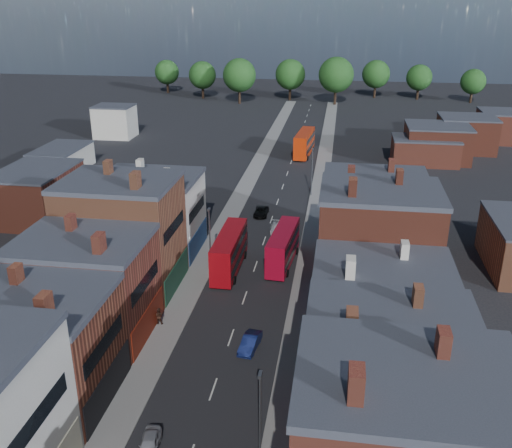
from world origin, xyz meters
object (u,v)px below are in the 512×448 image
(bus_1, at_px, (283,247))
(car_0, at_px, (150,444))
(car_1, at_px, (250,343))
(car_3, at_px, (276,228))
(bus_0, at_px, (229,251))
(ped_1, at_px, (159,316))
(car_2, at_px, (261,212))
(ped_3, at_px, (307,337))
(bus_2, at_px, (304,143))

(bus_1, distance_m, car_0, 33.36)
(car_0, relative_size, car_1, 0.88)
(car_3, bearing_deg, car_0, -99.20)
(bus_0, xyz_separation_m, ped_1, (-4.73, -13.26, -1.58))
(bus_0, height_order, bus_1, bus_0)
(car_2, bearing_deg, car_0, -92.19)
(ped_1, xyz_separation_m, ped_3, (15.19, -1.73, 0.07))
(car_0, relative_size, ped_3, 1.87)
(bus_1, height_order, car_2, bus_1)
(car_3, bearing_deg, car_1, -91.64)
(bus_0, bearing_deg, car_3, 72.66)
(bus_0, distance_m, ped_3, 18.34)
(ped_1, distance_m, ped_3, 15.29)
(bus_2, relative_size, car_0, 3.31)
(bus_0, xyz_separation_m, car_2, (1.18, 18.98, -1.97))
(car_0, bearing_deg, ped_1, 97.65)
(bus_1, xyz_separation_m, bus_2, (-1.12, 52.36, 0.28))
(bus_0, relative_size, car_1, 2.76)
(bus_1, height_order, ped_1, bus_1)
(car_2, bearing_deg, bus_1, -73.47)
(car_3, xyz_separation_m, ped_3, (6.29, -28.07, 0.52))
(car_2, bearing_deg, car_3, -63.79)
(bus_1, xyz_separation_m, car_3, (-2.08, 10.48, -1.86))
(car_2, xyz_separation_m, ped_3, (9.27, -33.97, 0.46))
(bus_2, bearing_deg, bus_1, -83.64)
(bus_2, distance_m, car_2, 36.26)
(car_3, height_order, ped_3, ped_3)
(bus_2, height_order, ped_3, bus_2)
(car_0, xyz_separation_m, ped_3, (10.58, 15.11, 0.46))
(ped_3, bearing_deg, bus_0, 30.65)
(car_0, height_order, car_2, car_0)
(car_1, height_order, ped_3, ped_3)
(ped_3, bearing_deg, car_1, 97.76)
(car_1, relative_size, car_2, 0.93)
(car_3, distance_m, ped_3, 28.77)
(bus_0, bearing_deg, car_1, -72.05)
(car_1, relative_size, ped_3, 2.12)
(bus_1, relative_size, car_0, 2.97)
(car_0, bearing_deg, bus_0, 82.11)
(bus_0, relative_size, car_3, 2.92)
(bus_1, bearing_deg, car_2, 112.14)
(car_2, distance_m, ped_1, 32.78)
(car_1, height_order, car_2, car_1)
(car_2, bearing_deg, bus_2, 83.09)
(car_0, bearing_deg, ped_3, 47.34)
(bus_2, distance_m, ped_3, 70.18)
(car_2, bearing_deg, car_1, -84.25)
(car_2, relative_size, car_3, 1.14)
(ped_3, bearing_deg, ped_1, 79.25)
(car_0, distance_m, car_1, 14.93)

